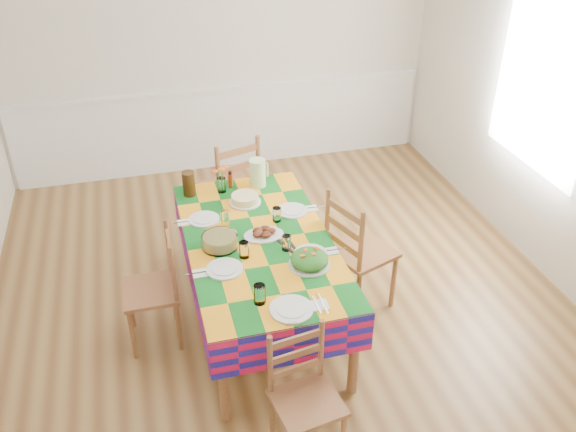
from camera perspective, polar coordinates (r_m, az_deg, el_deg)
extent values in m
cube|color=brown|center=(4.93, -0.66, -8.22)|extent=(4.50, 5.00, 0.04)
cube|color=beige|center=(6.50, -6.51, 15.60)|extent=(4.50, 0.04, 2.70)
cube|color=beige|center=(5.17, 24.67, 8.55)|extent=(0.04, 5.00, 2.70)
cube|color=white|center=(6.59, -6.20, 11.73)|extent=(4.41, 0.06, 0.04)
cube|color=white|center=(6.77, -6.00, 8.20)|extent=(4.41, 0.03, 0.90)
plane|color=white|center=(5.32, 22.79, 11.32)|extent=(0.00, 1.40, 1.40)
cylinder|color=brown|center=(3.87, -6.07, -14.95)|extent=(0.07, 0.07, 0.68)
cylinder|color=brown|center=(4.03, 6.22, -12.66)|extent=(0.07, 0.07, 0.68)
cylinder|color=brown|center=(5.20, -9.31, -1.32)|extent=(0.07, 0.07, 0.68)
cylinder|color=brown|center=(5.32, -0.21, -0.03)|extent=(0.07, 0.07, 0.68)
cube|color=brown|center=(4.34, -2.75, -2.56)|extent=(0.97, 1.84, 0.04)
cube|color=#C3103F|center=(4.32, -2.75, -2.30)|extent=(1.00, 1.87, 0.01)
cube|color=#C3103F|center=(4.35, -9.19, -4.86)|extent=(0.01, 1.87, 0.29)
cube|color=#C3103F|center=(4.52, 3.53, -2.93)|extent=(0.01, 1.87, 0.29)
cube|color=#C3103F|center=(3.71, 0.56, -12.13)|extent=(1.00, 0.01, 0.29)
cube|color=#C3103F|center=(5.18, -4.99, 1.99)|extent=(1.00, 0.01, 0.29)
cylinder|color=silver|center=(3.71, 0.34, -8.72)|extent=(0.27, 0.27, 0.01)
cylinder|color=silver|center=(3.71, 0.34, -8.60)|extent=(0.19, 0.19, 0.01)
cylinder|color=white|center=(3.73, -2.67, -7.32)|extent=(0.08, 0.08, 0.13)
cube|color=white|center=(3.75, 3.00, -8.29)|extent=(0.10, 0.10, 0.01)
cube|color=silver|center=(3.75, 2.71, -8.29)|extent=(0.01, 0.17, 0.00)
cube|color=silver|center=(3.76, 3.30, -8.18)|extent=(0.01, 0.20, 0.00)
cylinder|color=silver|center=(4.05, -5.95, -4.95)|extent=(0.25, 0.25, 0.01)
cylinder|color=silver|center=(4.04, -5.96, -4.85)|extent=(0.17, 0.17, 0.01)
cylinder|color=white|center=(4.12, -4.14, -3.16)|extent=(0.07, 0.07, 0.12)
cube|color=white|center=(4.04, -8.24, -5.33)|extent=(0.09, 0.09, 0.01)
cube|color=silver|center=(4.03, -8.50, -5.31)|extent=(0.15, 0.01, 0.00)
cube|color=silver|center=(4.04, -7.99, -5.24)|extent=(0.18, 0.01, 0.00)
cylinder|color=silver|center=(4.58, -7.87, -0.30)|extent=(0.23, 0.23, 0.01)
cylinder|color=silver|center=(4.57, -7.87, -0.21)|extent=(0.16, 0.16, 0.01)
cylinder|color=white|center=(4.48, -5.89, -0.19)|extent=(0.07, 0.07, 0.11)
cube|color=white|center=(4.57, -9.77, -0.61)|extent=(0.09, 0.09, 0.01)
cube|color=silver|center=(4.56, -9.99, -0.59)|extent=(0.15, 0.01, 0.00)
cube|color=silver|center=(4.57, -9.56, -0.53)|extent=(0.17, 0.01, 0.00)
cylinder|color=silver|center=(4.17, 2.14, -3.55)|extent=(0.23, 0.23, 0.01)
cylinder|color=silver|center=(4.16, 2.14, -3.45)|extent=(0.16, 0.16, 0.01)
cylinder|color=white|center=(4.19, -0.15, -2.51)|extent=(0.06, 0.06, 0.11)
cube|color=white|center=(4.21, 4.14, -3.26)|extent=(0.09, 0.09, 0.01)
cube|color=silver|center=(4.21, 3.92, -3.25)|extent=(0.15, 0.01, 0.00)
cube|color=silver|center=(4.21, 4.37, -3.18)|extent=(0.17, 0.01, 0.00)
cylinder|color=silver|center=(4.64, 0.40, 0.51)|extent=(0.23, 0.23, 0.01)
cylinder|color=silver|center=(4.63, 0.40, 0.60)|extent=(0.16, 0.16, 0.01)
cylinder|color=white|center=(4.50, -1.06, 0.14)|extent=(0.07, 0.07, 0.11)
cube|color=white|center=(4.68, 2.24, 0.73)|extent=(0.09, 0.09, 0.01)
cube|color=silver|center=(4.67, 2.04, 0.75)|extent=(0.15, 0.01, 0.00)
cube|color=silver|center=(4.68, 2.45, 0.81)|extent=(0.17, 0.01, 0.00)
ellipsoid|color=silver|center=(4.36, -2.28, -1.80)|extent=(0.29, 0.21, 0.01)
ellipsoid|color=black|center=(4.35, -1.63, -1.39)|extent=(0.08, 0.06, 0.04)
ellipsoid|color=black|center=(4.37, -2.16, -1.21)|extent=(0.08, 0.06, 0.04)
ellipsoid|color=black|center=(4.36, -2.85, -1.38)|extent=(0.08, 0.06, 0.04)
ellipsoid|color=black|center=(4.32, -2.83, -1.69)|extent=(0.08, 0.06, 0.04)
ellipsoid|color=black|center=(4.31, -2.11, -1.75)|extent=(0.08, 0.06, 0.04)
cylinder|color=silver|center=(4.07, 2.01, -4.55)|extent=(0.28, 0.28, 0.01)
ellipsoid|color=#144310|center=(4.04, 2.02, -4.05)|extent=(0.25, 0.25, 0.11)
cube|color=#E55513|center=(3.98, 1.37, -3.75)|extent=(0.03, 0.02, 0.01)
cube|color=#E55513|center=(4.03, 1.66, -3.22)|extent=(0.04, 0.04, 0.01)
cube|color=#E55513|center=(3.99, 2.41, -3.58)|extent=(0.03, 0.04, 0.01)
cube|color=#E55513|center=(4.05, 2.68, -3.06)|extent=(0.04, 0.04, 0.01)
cylinder|color=white|center=(4.25, -6.41, -2.35)|extent=(0.25, 0.25, 0.09)
cylinder|color=#CCBF6C|center=(4.25, -6.41, -2.34)|extent=(0.23, 0.23, 0.08)
cylinder|color=silver|center=(4.76, -4.04, 1.31)|extent=(0.25, 0.25, 0.01)
cylinder|color=#E0C088|center=(4.74, -4.05, 1.66)|extent=(0.21, 0.21, 0.06)
cube|color=black|center=(4.25, -0.36, -2.75)|extent=(0.12, 0.29, 0.01)
cube|color=black|center=(4.28, 0.23, -2.50)|extent=(0.06, 0.30, 0.01)
cylinder|color=white|center=(4.91, -6.22, 2.92)|extent=(0.07, 0.07, 0.12)
cylinder|color=#257125|center=(4.88, -6.48, 3.35)|extent=(0.01, 0.01, 0.17)
ellipsoid|color=#E55513|center=(4.84, -6.89, 4.18)|extent=(0.06, 0.06, 0.02)
cylinder|color=#257125|center=(4.90, -6.10, 3.46)|extent=(0.01, 0.01, 0.17)
ellipsoid|color=#E55513|center=(4.86, -5.94, 4.60)|extent=(0.06, 0.06, 0.02)
cylinder|color=#257125|center=(4.87, -6.22, 3.30)|extent=(0.01, 0.01, 0.17)
ellipsoid|color=#E55513|center=(4.80, -6.26, 4.38)|extent=(0.06, 0.06, 0.02)
cylinder|color=#B6300E|center=(4.95, -5.42, 3.44)|extent=(0.04, 0.04, 0.15)
cylinder|color=#CDF1AA|center=(4.95, -2.87, 4.06)|extent=(0.13, 0.13, 0.23)
cylinder|color=#311F0B|center=(4.87, -9.26, 3.01)|extent=(0.10, 0.10, 0.20)
cube|color=silver|center=(3.62, 0.25, -9.90)|extent=(0.08, 0.02, 0.02)
cylinder|color=brown|center=(3.85, -1.52, -18.33)|extent=(0.03, 0.03, 0.40)
cylinder|color=brown|center=(3.93, 2.99, -16.87)|extent=(0.03, 0.03, 0.40)
cube|color=brown|center=(3.64, 1.82, -17.08)|extent=(0.42, 0.41, 0.03)
cylinder|color=brown|center=(3.54, -1.68, -13.85)|extent=(0.03, 0.03, 0.45)
cylinder|color=brown|center=(3.63, 3.11, -12.38)|extent=(0.03, 0.03, 0.45)
cube|color=brown|center=(3.65, 0.74, -14.10)|extent=(0.32, 0.07, 0.04)
cube|color=brown|center=(3.56, 0.76, -12.81)|extent=(0.32, 0.07, 0.04)
cube|color=brown|center=(3.48, 0.77, -11.46)|extent=(0.32, 0.07, 0.04)
cylinder|color=brown|center=(5.82, -4.57, 1.76)|extent=(0.04, 0.04, 0.48)
cylinder|color=brown|center=(5.67, -7.98, 0.67)|extent=(0.04, 0.04, 0.48)
cylinder|color=brown|center=(5.54, -2.72, 0.17)|extent=(0.04, 0.04, 0.48)
cylinder|color=brown|center=(5.39, -6.26, -1.02)|extent=(0.04, 0.04, 0.48)
cube|color=brown|center=(5.47, -5.52, 2.73)|extent=(0.56, 0.55, 0.03)
cylinder|color=brown|center=(5.28, -2.80, 4.84)|extent=(0.04, 0.04, 0.54)
cylinder|color=brown|center=(5.12, -6.53, 3.73)|extent=(0.04, 0.04, 0.54)
cube|color=brown|center=(5.25, -4.59, 3.26)|extent=(0.37, 0.14, 0.05)
cube|color=brown|center=(5.19, -4.65, 4.61)|extent=(0.37, 0.14, 0.05)
cube|color=brown|center=(5.12, -4.72, 6.00)|extent=(0.37, 0.14, 0.05)
cylinder|color=brown|center=(4.71, -14.55, -7.99)|extent=(0.03, 0.03, 0.43)
cylinder|color=brown|center=(4.45, -14.35, -10.73)|extent=(0.03, 0.03, 0.43)
cylinder|color=brown|center=(4.71, -10.64, -7.45)|extent=(0.03, 0.03, 0.43)
cylinder|color=brown|center=(4.45, -10.17, -10.16)|extent=(0.03, 0.03, 0.43)
cube|color=brown|center=(4.43, -12.77, -6.83)|extent=(0.38, 0.40, 0.03)
cylinder|color=brown|center=(4.44, -11.09, -2.94)|extent=(0.03, 0.03, 0.47)
cylinder|color=brown|center=(4.16, -10.62, -5.54)|extent=(0.03, 0.03, 0.47)
cube|color=brown|center=(4.36, -10.74, -5.20)|extent=(0.02, 0.34, 0.05)
cube|color=brown|center=(4.28, -10.90, -3.89)|extent=(0.02, 0.34, 0.05)
cube|color=brown|center=(4.21, -11.07, -2.53)|extent=(0.02, 0.34, 0.05)
cylinder|color=brown|center=(4.80, 9.82, -6.08)|extent=(0.04, 0.04, 0.48)
cylinder|color=brown|center=(5.01, 6.84, -3.93)|extent=(0.04, 0.04, 0.48)
cylinder|color=brown|center=(4.60, 6.55, -7.72)|extent=(0.04, 0.04, 0.48)
cylinder|color=brown|center=(4.82, 3.60, -5.39)|extent=(0.04, 0.04, 0.48)
cube|color=brown|center=(4.65, 6.89, -3.27)|extent=(0.55, 0.56, 0.03)
cylinder|color=brown|center=(4.29, 6.85, -2.61)|extent=(0.04, 0.04, 0.53)
cylinder|color=brown|center=(4.53, 3.71, -0.38)|extent=(0.04, 0.04, 0.53)
cube|color=brown|center=(4.47, 5.17, -2.60)|extent=(0.15, 0.36, 0.05)
cube|color=brown|center=(4.39, 5.25, -1.12)|extent=(0.15, 0.36, 0.05)
cube|color=brown|center=(4.32, 5.34, 0.41)|extent=(0.15, 0.36, 0.05)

